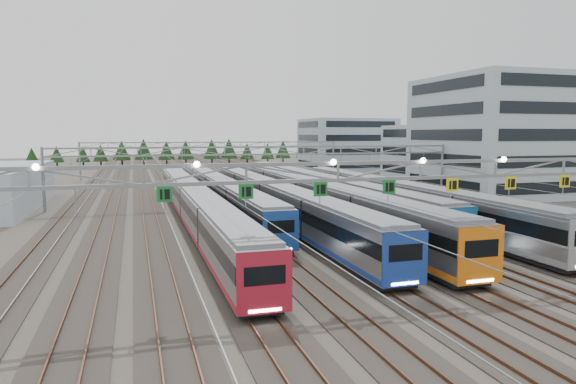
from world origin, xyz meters
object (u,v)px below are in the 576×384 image
object	(u,v)px
gantry_mid	(265,157)
train_e	(316,188)
train_b	(216,189)
train_d	(309,196)
gantry_near	(421,173)
train_f	(396,198)
depot_bldg_north	(347,145)
train_c	(272,199)
depot_bldg_south	(492,136)
gantry_far	(215,149)
depot_bldg_mid	(426,152)
train_a	(194,203)

from	to	relation	value
gantry_mid	train_e	bearing A→B (deg)	-17.49
train_b	train_d	bearing A→B (deg)	-54.22
gantry_near	gantry_mid	world-z (taller)	gantry_near
train_f	depot_bldg_north	bearing A→B (deg)	70.87
train_c	depot_bldg_south	bearing A→B (deg)	18.13
gantry_mid	depot_bldg_south	xyz separation A→B (m)	(37.42, 0.76, 2.89)
train_c	depot_bldg_south	distance (m)	42.33
gantry_far	depot_bldg_mid	distance (m)	46.43
train_f	depot_bldg_mid	world-z (taller)	depot_bldg_mid
train_b	train_e	world-z (taller)	train_e
train_f	depot_bldg_mid	size ratio (longest dim) A/B	3.25
train_a	train_b	size ratio (longest dim) A/B	0.98
train_d	train_e	world-z (taller)	train_d
train_d	depot_bldg_mid	xyz separation A→B (m)	(41.87, 42.51, 3.42)
depot_bldg_mid	train_f	bearing A→B (deg)	-125.01
gantry_far	depot_bldg_mid	xyz separation A→B (m)	(44.12, -14.46, -0.64)
train_b	depot_bldg_mid	size ratio (longest dim) A/B	4.02
train_c	gantry_mid	distance (m)	13.11
train_c	depot_bldg_mid	distance (m)	63.17
train_a	depot_bldg_mid	bearing A→B (deg)	38.14
depot_bldg_north	train_b	bearing A→B (deg)	-127.09
gantry_mid	depot_bldg_north	size ratio (longest dim) A/B	2.56
gantry_mid	depot_bldg_mid	bearing A→B (deg)	34.69
train_d	gantry_far	distance (m)	57.16
depot_bldg_north	gantry_far	bearing A→B (deg)	-159.69
train_e	train_c	bearing A→B (deg)	-131.72
train_f	gantry_near	xyz separation A→B (m)	(-11.30, -23.74, 4.81)
train_f	depot_bldg_south	bearing A→B (deg)	33.23
train_c	train_e	bearing A→B (deg)	48.28
train_a	gantry_near	world-z (taller)	gantry_near
train_d	depot_bldg_south	xyz separation A→B (m)	(35.17, 12.73, 6.95)
train_e	gantry_mid	distance (m)	8.21
gantry_far	depot_bldg_mid	bearing A→B (deg)	-18.15
depot_bldg_south	depot_bldg_mid	size ratio (longest dim) A/B	1.38
train_d	depot_bldg_south	size ratio (longest dim) A/B	2.85
gantry_mid	train_c	bearing A→B (deg)	-100.43
gantry_mid	gantry_far	world-z (taller)	same
train_a	train_c	distance (m)	9.03
train_a	gantry_mid	bearing A→B (deg)	48.99
train_b	gantry_mid	bearing A→B (deg)	-4.39
train_a	train_e	bearing A→B (deg)	30.99
train_f	gantry_mid	xyz separation A→B (m)	(-11.25, 16.38, 4.11)
gantry_mid	train_f	bearing A→B (deg)	-55.51
depot_bldg_south	gantry_near	bearing A→B (deg)	-132.50
train_c	depot_bldg_mid	bearing A→B (deg)	42.68
gantry_mid	depot_bldg_south	world-z (taller)	depot_bldg_south
gantry_mid	depot_bldg_north	distance (m)	69.66
train_f	train_b	bearing A→B (deg)	136.81
train_c	depot_bldg_north	xyz separation A→B (m)	(39.58, 71.03, 4.60)
gantry_mid	gantry_near	bearing A→B (deg)	-90.07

